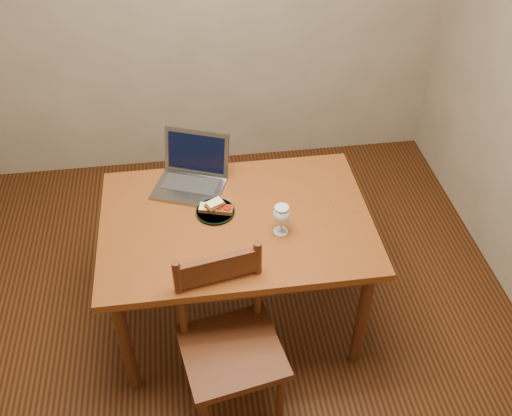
{
  "coord_description": "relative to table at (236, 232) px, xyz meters",
  "views": [
    {
      "loc": [
        -0.16,
        -1.92,
        2.61
      ],
      "look_at": [
        0.12,
        0.09,
        0.8
      ],
      "focal_mm": 40.0,
      "sensor_mm": 36.0,
      "label": 1
    }
  ],
  "objects": [
    {
      "name": "sandwich_cheese",
      "position": [
        -0.13,
        0.07,
        0.12
      ],
      "size": [
        0.1,
        0.08,
        0.03
      ],
      "primitive_type": null,
      "rotation": [
        0.0,
        0.0,
        -0.26
      ],
      "color": "#381E0C",
      "rests_on": "plate"
    },
    {
      "name": "plate",
      "position": [
        -0.09,
        0.06,
        0.09
      ],
      "size": [
        0.19,
        0.19,
        0.02
      ],
      "primitive_type": "cylinder",
      "color": "black",
      "rests_on": "table"
    },
    {
      "name": "sandwich_top",
      "position": [
        -0.09,
        0.06,
        0.14
      ],
      "size": [
        0.1,
        0.09,
        0.03
      ],
      "primitive_type": null,
      "rotation": [
        0.0,
        0.0,
        0.56
      ],
      "color": "#381E0C",
      "rests_on": "plate"
    },
    {
      "name": "laptop",
      "position": [
        -0.19,
        0.32,
        0.15
      ],
      "size": [
        0.43,
        0.41,
        0.25
      ],
      "rotation": [
        0.0,
        0.0,
        -0.37
      ],
      "color": "slate",
      "rests_on": "table"
    },
    {
      "name": "chair",
      "position": [
        -0.09,
        -0.51,
        -0.15
      ],
      "size": [
        0.5,
        0.48,
        0.46
      ],
      "rotation": [
        0.0,
        0.0,
        0.18
      ],
      "color": "#39180B",
      "rests_on": "floor"
    },
    {
      "name": "sandwich_tomato",
      "position": [
        -0.06,
        0.05,
        0.12
      ],
      "size": [
        0.11,
        0.08,
        0.03
      ],
      "primitive_type": null,
      "rotation": [
        0.0,
        0.0,
        -0.27
      ],
      "color": "#381E0C",
      "rests_on": "plate"
    },
    {
      "name": "floor",
      "position": [
        -0.02,
        -0.08,
        -0.66
      ],
      "size": [
        3.2,
        3.2,
        0.02
      ],
      "primitive_type": "cube",
      "color": "black",
      "rests_on": "ground"
    },
    {
      "name": "table",
      "position": [
        0.0,
        0.0,
        0.0
      ],
      "size": [
        1.3,
        0.9,
        0.74
      ],
      "color": "#4B240C",
      "rests_on": "floor"
    },
    {
      "name": "milk_glass",
      "position": [
        0.2,
        -0.11,
        0.16
      ],
      "size": [
        0.08,
        0.08,
        0.16
      ],
      "primitive_type": null,
      "color": "white",
      "rests_on": "table"
    }
  ]
}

